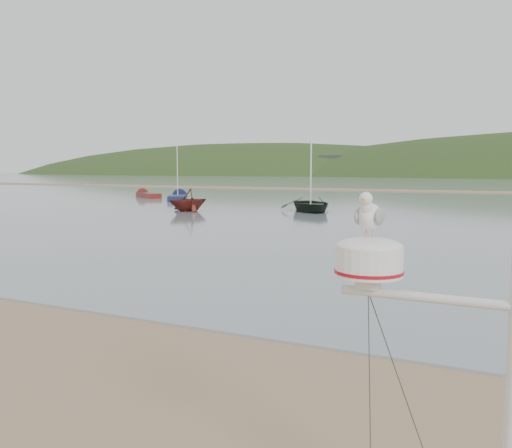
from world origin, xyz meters
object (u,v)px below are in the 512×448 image
at_px(boat_dark, 311,176).
at_px(boat_red, 188,190).
at_px(dinghy_red_far, 144,195).
at_px(sailboat_blue_near, 179,197).

bearing_deg(boat_dark, boat_red, 168.14).
relative_size(boat_dark, dinghy_red_far, 0.93).
height_order(boat_dark, boat_red, boat_dark).
bearing_deg(boat_red, boat_dark, 46.77).
bearing_deg(boat_dark, sailboat_blue_near, 118.04).
height_order(boat_dark, sailboat_blue_near, sailboat_blue_near).
relative_size(sailboat_blue_near, dinghy_red_far, 1.16).
relative_size(boat_dark, sailboat_blue_near, 0.79).
distance_m(sailboat_blue_near, dinghy_red_far, 6.00).
bearing_deg(boat_dark, dinghy_red_far, 120.09).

